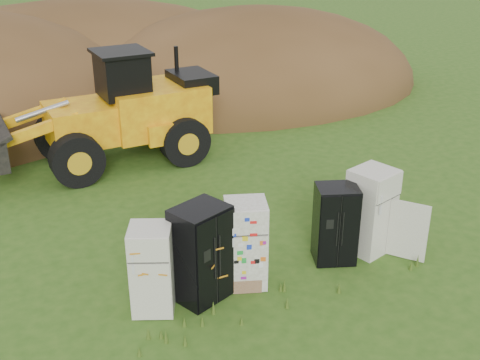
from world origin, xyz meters
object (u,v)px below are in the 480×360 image
at_px(wheel_loader, 97,111).
at_px(fridge_black_right, 335,224).
at_px(fridge_black_side, 201,253).
at_px(fridge_sticker, 246,244).
at_px(fridge_open_door, 370,211).
at_px(fridge_leftmost, 152,269).

bearing_deg(wheel_loader, fridge_black_right, -68.52).
xyz_separation_m(fridge_black_side, fridge_black_right, (2.96, 0.02, -0.10)).
relative_size(fridge_black_side, wheel_loader, 0.28).
bearing_deg(fridge_black_side, fridge_sticker, -18.52).
relative_size(fridge_sticker, fridge_open_door, 0.94).
xyz_separation_m(fridge_black_right, wheel_loader, (-3.04, 7.16, 0.78)).
bearing_deg(fridge_sticker, fridge_black_right, 19.74).
height_order(fridge_sticker, wheel_loader, wheel_loader).
height_order(fridge_black_right, fridge_open_door, fridge_open_door).
height_order(fridge_sticker, fridge_black_right, fridge_sticker).
distance_m(fridge_black_side, fridge_open_door, 3.83).
relative_size(fridge_black_side, fridge_open_door, 1.00).
bearing_deg(fridge_black_right, fridge_black_side, -158.31).
distance_m(fridge_leftmost, fridge_black_side, 0.94).
xyz_separation_m(fridge_black_side, wheel_loader, (-0.07, 7.18, 0.67)).
bearing_deg(wheel_loader, fridge_black_side, -90.91).
distance_m(fridge_black_right, fridge_open_door, 0.88).
xyz_separation_m(fridge_black_side, fridge_open_door, (3.83, 0.02, -0.00)).
relative_size(fridge_black_right, wheel_loader, 0.25).
bearing_deg(fridge_leftmost, wheel_loader, 108.05).
height_order(fridge_leftmost, fridge_open_door, fridge_open_door).
bearing_deg(fridge_open_door, fridge_leftmost, 163.82).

